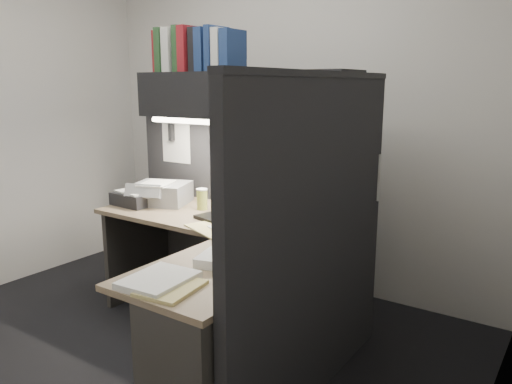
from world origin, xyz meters
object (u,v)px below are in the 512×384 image
(desk, at_px, (205,300))
(coffee_cup, at_px, (202,200))
(overhead_shelf, at_px, (241,95))
(telephone, at_px, (313,214))
(monitor, at_px, (254,176))
(notebook_stack, at_px, (136,198))
(printer, at_px, (162,193))
(keyboard, at_px, (225,222))

(desk, bearing_deg, coffee_cup, 131.03)
(overhead_shelf, xyz_separation_m, telephone, (0.50, 0.07, -0.73))
(overhead_shelf, relative_size, telephone, 7.20)
(monitor, height_order, coffee_cup, monitor)
(desk, distance_m, telephone, 0.91)
(desk, relative_size, coffee_cup, 12.52)
(coffee_cup, height_order, notebook_stack, coffee_cup)
(monitor, bearing_deg, notebook_stack, -147.62)
(overhead_shelf, bearing_deg, printer, -167.01)
(coffee_cup, distance_m, printer, 0.36)
(keyboard, xyz_separation_m, coffee_cup, (-0.34, 0.19, 0.06))
(telephone, distance_m, coffee_cup, 0.78)
(coffee_cup, height_order, printer, printer)
(overhead_shelf, distance_m, telephone, 0.89)
(keyboard, height_order, printer, printer)
(overhead_shelf, relative_size, monitor, 2.61)
(keyboard, distance_m, notebook_stack, 0.83)
(monitor, distance_m, printer, 0.71)
(desk, height_order, telephone, telephone)
(desk, bearing_deg, telephone, 75.99)
(monitor, xyz_separation_m, coffee_cup, (-0.31, -0.18, -0.17))
(keyboard, xyz_separation_m, notebook_stack, (-0.83, 0.04, 0.03))
(keyboard, bearing_deg, coffee_cup, 164.36)
(printer, bearing_deg, monitor, -3.88)
(monitor, bearing_deg, keyboard, -74.91)
(monitor, bearing_deg, desk, -63.78)
(overhead_shelf, bearing_deg, keyboard, -73.41)
(monitor, xyz_separation_m, printer, (-0.66, -0.21, -0.16))
(coffee_cup, bearing_deg, keyboard, -28.59)
(notebook_stack, bearing_deg, desk, -25.07)
(keyboard, relative_size, coffee_cup, 3.36)
(keyboard, bearing_deg, overhead_shelf, 119.53)
(desk, xyz_separation_m, coffee_cup, (-0.55, 0.64, 0.35))
(desk, xyz_separation_m, overhead_shelf, (-0.30, 0.75, 1.06))
(monitor, height_order, keyboard, monitor)
(desk, relative_size, monitor, 2.87)
(telephone, bearing_deg, desk, -114.44)
(keyboard, relative_size, notebook_stack, 1.53)
(telephone, height_order, printer, printer)
(keyboard, bearing_deg, printer, 179.89)
(monitor, relative_size, notebook_stack, 1.98)
(coffee_cup, bearing_deg, printer, -176.08)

